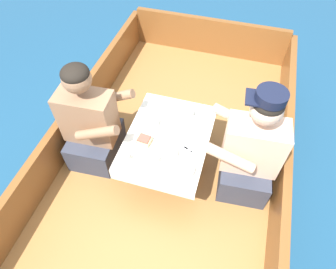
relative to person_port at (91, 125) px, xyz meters
name	(u,v)px	position (x,y,z in m)	size (l,w,h in m)	color
ground_plane	(166,192)	(0.60, -0.01, -0.73)	(60.00, 60.00, 0.00)	navy
boat_deck	(166,182)	(0.60, -0.01, -0.55)	(1.81, 3.51, 0.36)	#9E6B38
gunwale_port	(65,134)	(-0.28, -0.01, -0.19)	(0.06, 3.51, 0.36)	brown
gunwale_starboard	(281,187)	(1.48, -0.01, -0.19)	(0.06, 3.51, 0.36)	brown
bow_coaming	(210,36)	(0.60, 1.72, -0.17)	(1.69, 0.06, 0.41)	brown
cockpit_table	(168,140)	(0.60, 0.05, -0.03)	(0.60, 0.80, 0.39)	#B2B2B7
person_port	(91,125)	(0.00, 0.00, 0.00)	(0.54, 0.46, 0.93)	#333847
person_starboard	(250,153)	(1.20, 0.07, 0.01)	(0.54, 0.47, 0.97)	#333847
plate_sandwich	(144,142)	(0.45, -0.06, 0.02)	(0.21, 0.21, 0.01)	silver
plate_bread	(190,136)	(0.76, 0.10, 0.02)	(0.20, 0.20, 0.01)	silver
sandwich	(144,140)	(0.45, -0.06, 0.05)	(0.11, 0.10, 0.05)	#E0BC7F
bowl_port_near	(169,154)	(0.66, -0.11, 0.04)	(0.12, 0.12, 0.04)	silver
bowl_starboard_near	(185,170)	(0.80, -0.21, 0.04)	(0.13, 0.13, 0.04)	silver
bowl_center_far	(150,122)	(0.44, 0.13, 0.04)	(0.13, 0.13, 0.04)	silver
bowl_port_far	(186,113)	(0.68, 0.30, 0.04)	(0.12, 0.12, 0.04)	silver
coffee_cup_port	(125,159)	(0.38, -0.25, 0.05)	(0.09, 0.06, 0.07)	silver
coffee_cup_starboard	(153,162)	(0.58, -0.22, 0.05)	(0.10, 0.08, 0.07)	silver
utensil_spoon_center	(168,173)	(0.69, -0.26, 0.02)	(0.17, 0.06, 0.01)	silver
utensil_fork_port	(191,152)	(0.80, -0.04, 0.02)	(0.16, 0.09, 0.00)	silver
utensil_knife_starboard	(183,157)	(0.75, -0.10, 0.02)	(0.11, 0.14, 0.00)	silver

